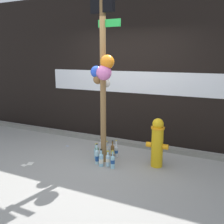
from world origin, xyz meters
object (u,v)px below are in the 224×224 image
(bottle_4, at_px, (97,154))
(bottle_9, at_px, (113,152))
(memorial_post, at_px, (103,65))
(bottle_7, at_px, (108,152))
(bottle_5, at_px, (97,157))
(bottle_10, at_px, (113,161))
(bottle_0, at_px, (101,160))
(bottle_2, at_px, (107,152))
(bottle_6, at_px, (96,152))
(fire_hydrant, at_px, (157,142))
(bottle_3, at_px, (101,148))
(bottle_1, at_px, (116,151))
(bottle_8, at_px, (108,160))

(bottle_4, bearing_deg, bottle_9, 45.19)
(memorial_post, distance_m, bottle_7, 1.62)
(bottle_4, relative_size, bottle_5, 0.94)
(bottle_10, bearing_deg, bottle_0, -177.78)
(bottle_2, distance_m, bottle_9, 0.11)
(bottle_6, bearing_deg, bottle_7, 32.39)
(fire_hydrant, distance_m, bottle_4, 1.10)
(bottle_0, relative_size, bottle_7, 1.02)
(bottle_9, bearing_deg, bottle_3, 163.57)
(bottle_1, height_order, bottle_10, bottle_1)
(bottle_8, bearing_deg, bottle_2, 120.91)
(bottle_7, xyz_separation_m, bottle_10, (0.28, -0.37, 0.01))
(memorial_post, distance_m, bottle_3, 1.61)
(memorial_post, xyz_separation_m, bottle_3, (-0.19, 0.27, -1.57))
(memorial_post, height_order, bottle_1, memorial_post)
(bottle_3, height_order, bottle_6, bottle_3)
(bottle_6, distance_m, bottle_10, 0.53)
(bottle_5, relative_size, bottle_7, 1.24)
(bottle_6, relative_size, bottle_10, 0.90)
(bottle_9, bearing_deg, bottle_4, -134.81)
(bottle_4, height_order, bottle_6, bottle_4)
(memorial_post, xyz_separation_m, bottle_7, (-0.02, 0.21, -1.60))
(bottle_5, height_order, bottle_10, bottle_5)
(memorial_post, height_order, bottle_10, memorial_post)
(bottle_2, distance_m, bottle_5, 0.25)
(memorial_post, bearing_deg, bottle_7, 95.03)
(fire_hydrant, height_order, bottle_3, fire_hydrant)
(memorial_post, bearing_deg, bottle_5, -119.80)
(bottle_6, distance_m, bottle_9, 0.31)
(memorial_post, xyz_separation_m, bottle_9, (0.09, 0.19, -1.57))
(memorial_post, height_order, bottle_8, memorial_post)
(bottle_2, distance_m, bottle_4, 0.19)
(bottle_0, distance_m, bottle_1, 0.50)
(memorial_post, distance_m, bottle_2, 1.57)
(memorial_post, distance_m, bottle_10, 1.62)
(memorial_post, xyz_separation_m, bottle_4, (-0.12, -0.02, -1.58))
(bottle_0, bearing_deg, bottle_8, 26.00)
(bottle_2, bearing_deg, bottle_5, -108.34)
(bottle_3, distance_m, bottle_6, 0.18)
(bottle_4, bearing_deg, bottle_8, -20.33)
(bottle_1, relative_size, bottle_6, 1.15)
(bottle_0, bearing_deg, bottle_7, 99.47)
(bottle_9, bearing_deg, bottle_1, 84.79)
(bottle_4, relative_size, bottle_8, 1.25)
(bottle_0, bearing_deg, bottle_10, 2.22)
(bottle_0, height_order, bottle_5, bottle_5)
(bottle_1, distance_m, bottle_5, 0.48)
(bottle_1, xyz_separation_m, bottle_8, (0.05, -0.45, -0.01))
(memorial_post, xyz_separation_m, bottle_2, (0.01, 0.11, -1.57))
(bottle_8, bearing_deg, bottle_6, 148.65)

